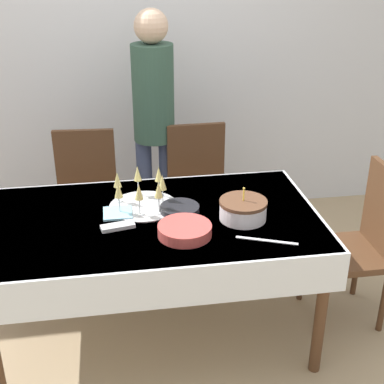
{
  "coord_description": "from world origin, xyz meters",
  "views": [
    {
      "loc": [
        -0.19,
        -2.46,
        2.08
      ],
      "look_at": [
        0.21,
        0.02,
        0.88
      ],
      "focal_mm": 50.0,
      "sensor_mm": 36.0,
      "label": 1
    }
  ],
  "objects_px": {
    "dining_chair_right_end": "(362,239)",
    "birthday_cake": "(243,210)",
    "plate_stack_main": "(185,230)",
    "dining_chair_far_left": "(86,196)",
    "person_standing": "(154,111)",
    "champagne_tray": "(143,193)",
    "dining_chair_far_right": "(199,189)",
    "plate_stack_dessert": "(180,209)"
  },
  "relations": [
    {
      "from": "dining_chair_right_end",
      "to": "birthday_cake",
      "type": "height_order",
      "value": "dining_chair_right_end"
    },
    {
      "from": "birthday_cake",
      "to": "plate_stack_main",
      "type": "height_order",
      "value": "birthday_cake"
    },
    {
      "from": "dining_chair_far_left",
      "to": "person_standing",
      "type": "bearing_deg",
      "value": 23.73
    },
    {
      "from": "birthday_cake",
      "to": "champagne_tray",
      "type": "distance_m",
      "value": 0.55
    },
    {
      "from": "dining_chair_far_right",
      "to": "champagne_tray",
      "type": "xyz_separation_m",
      "value": [
        -0.42,
        -0.68,
        0.32
      ]
    },
    {
      "from": "plate_stack_main",
      "to": "person_standing",
      "type": "bearing_deg",
      "value": 91.34
    },
    {
      "from": "dining_chair_far_left",
      "to": "person_standing",
      "type": "distance_m",
      "value": 0.73
    },
    {
      "from": "plate_stack_main",
      "to": "plate_stack_dessert",
      "type": "bearing_deg",
      "value": 87.92
    },
    {
      "from": "dining_chair_far_left",
      "to": "champagne_tray",
      "type": "height_order",
      "value": "dining_chair_far_left"
    },
    {
      "from": "birthday_cake",
      "to": "plate_stack_main",
      "type": "distance_m",
      "value": 0.35
    },
    {
      "from": "dining_chair_far_left",
      "to": "plate_stack_dessert",
      "type": "bearing_deg",
      "value": -56.14
    },
    {
      "from": "dining_chair_far_right",
      "to": "plate_stack_dessert",
      "type": "relative_size",
      "value": 4.51
    },
    {
      "from": "dining_chair_far_left",
      "to": "plate_stack_main",
      "type": "height_order",
      "value": "dining_chair_far_left"
    },
    {
      "from": "plate_stack_main",
      "to": "person_standing",
      "type": "height_order",
      "value": "person_standing"
    },
    {
      "from": "dining_chair_right_end",
      "to": "plate_stack_dessert",
      "type": "distance_m",
      "value": 1.08
    },
    {
      "from": "dining_chair_far_right",
      "to": "plate_stack_main",
      "type": "height_order",
      "value": "dining_chair_far_right"
    },
    {
      "from": "dining_chair_far_right",
      "to": "person_standing",
      "type": "height_order",
      "value": "person_standing"
    },
    {
      "from": "birthday_cake",
      "to": "plate_stack_main",
      "type": "relative_size",
      "value": 0.93
    },
    {
      "from": "dining_chair_far_left",
      "to": "champagne_tray",
      "type": "xyz_separation_m",
      "value": [
        0.34,
        -0.68,
        0.32
      ]
    },
    {
      "from": "dining_chair_far_left",
      "to": "birthday_cake",
      "type": "xyz_separation_m",
      "value": [
        0.84,
        -0.91,
        0.3
      ]
    },
    {
      "from": "champagne_tray",
      "to": "dining_chair_far_left",
      "type": "bearing_deg",
      "value": 116.41
    },
    {
      "from": "dining_chair_right_end",
      "to": "plate_stack_dessert",
      "type": "relative_size",
      "value": 4.51
    },
    {
      "from": "plate_stack_main",
      "to": "champagne_tray",
      "type": "bearing_deg",
      "value": 116.94
    },
    {
      "from": "birthday_cake",
      "to": "plate_stack_dessert",
      "type": "bearing_deg",
      "value": 158.14
    },
    {
      "from": "plate_stack_main",
      "to": "plate_stack_dessert",
      "type": "height_order",
      "value": "plate_stack_main"
    },
    {
      "from": "person_standing",
      "to": "plate_stack_dessert",
      "type": "bearing_deg",
      "value": -87.81
    },
    {
      "from": "dining_chair_far_left",
      "to": "plate_stack_dessert",
      "type": "relative_size",
      "value": 4.51
    },
    {
      "from": "birthday_cake",
      "to": "dining_chair_far_right",
      "type": "bearing_deg",
      "value": 94.73
    },
    {
      "from": "dining_chair_far_left",
      "to": "plate_stack_main",
      "type": "bearing_deg",
      "value": -63.41
    },
    {
      "from": "dining_chair_right_end",
      "to": "birthday_cake",
      "type": "distance_m",
      "value": 0.8
    },
    {
      "from": "birthday_cake",
      "to": "person_standing",
      "type": "xyz_separation_m",
      "value": [
        -0.35,
        1.12,
        0.21
      ]
    },
    {
      "from": "dining_chair_far_right",
      "to": "person_standing",
      "type": "relative_size",
      "value": 0.56
    },
    {
      "from": "champagne_tray",
      "to": "plate_stack_dessert",
      "type": "distance_m",
      "value": 0.22
    },
    {
      "from": "champagne_tray",
      "to": "person_standing",
      "type": "distance_m",
      "value": 0.92
    },
    {
      "from": "plate_stack_main",
      "to": "person_standing",
      "type": "distance_m",
      "value": 1.27
    },
    {
      "from": "dining_chair_far_left",
      "to": "dining_chair_right_end",
      "type": "distance_m",
      "value": 1.77
    },
    {
      "from": "dining_chair_right_end",
      "to": "plate_stack_main",
      "type": "bearing_deg",
      "value": -168.65
    },
    {
      "from": "birthday_cake",
      "to": "champagne_tray",
      "type": "bearing_deg",
      "value": 155.51
    },
    {
      "from": "dining_chair_far_left",
      "to": "plate_stack_main",
      "type": "xyz_separation_m",
      "value": [
        0.52,
        -1.03,
        0.27
      ]
    },
    {
      "from": "plate_stack_dessert",
      "to": "person_standing",
      "type": "height_order",
      "value": "person_standing"
    },
    {
      "from": "dining_chair_right_end",
      "to": "birthday_cake",
      "type": "bearing_deg",
      "value": -173.07
    },
    {
      "from": "dining_chair_right_end",
      "to": "plate_stack_dessert",
      "type": "bearing_deg",
      "value": 178.0
    }
  ]
}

